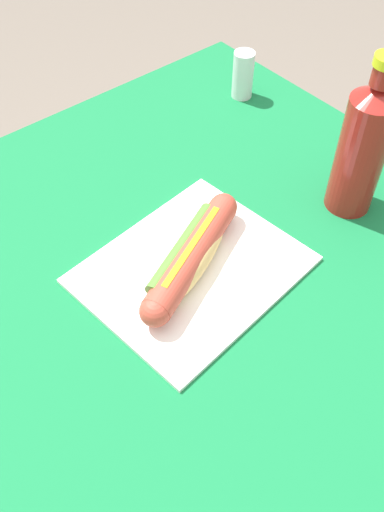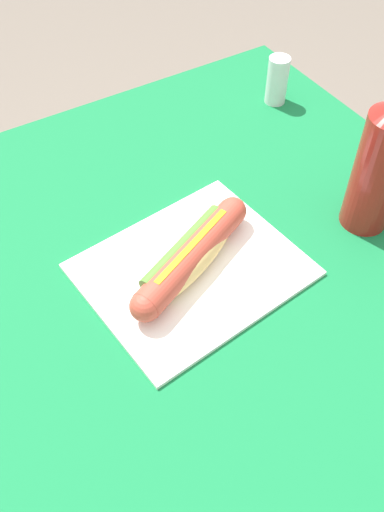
% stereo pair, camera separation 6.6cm
% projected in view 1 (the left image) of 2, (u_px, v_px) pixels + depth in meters
% --- Properties ---
extents(dining_table, '(0.98, 0.92, 0.78)m').
position_uv_depth(dining_table, '(173.00, 384.00, 0.78)').
color(dining_table, brown).
rests_on(dining_table, ground).
extents(paper_wrapper, '(0.29, 0.25, 0.01)m').
position_uv_depth(paper_wrapper, '(192.00, 270.00, 0.72)').
color(paper_wrapper, white).
rests_on(paper_wrapper, dining_table).
extents(hot_dog, '(0.21, 0.12, 0.05)m').
position_uv_depth(hot_dog, '(191.00, 256.00, 0.70)').
color(hot_dog, '#DBB26B').
rests_on(hot_dog, paper_wrapper).
extents(soda_bottle, '(0.07, 0.07, 0.23)m').
position_uv_depth(soda_bottle, '(365.00, 148.00, 0.72)').
color(soda_bottle, maroon).
rests_on(soda_bottle, dining_table).
extents(salt_shaker, '(0.04, 0.04, 0.08)m').
position_uv_depth(salt_shaker, '(243.00, 75.00, 0.95)').
color(salt_shaker, silver).
rests_on(salt_shaker, dining_table).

